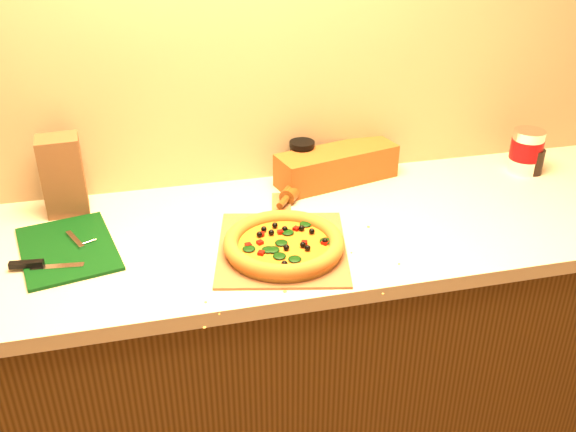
% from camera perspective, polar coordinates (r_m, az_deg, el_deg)
% --- Properties ---
extents(cabinet, '(2.80, 0.65, 0.86)m').
position_cam_1_polar(cabinet, '(2.04, -1.82, -12.69)').
color(cabinet, '#452B0E').
rests_on(cabinet, ground).
extents(countertop, '(2.84, 0.68, 0.04)m').
position_cam_1_polar(countertop, '(1.77, -2.05, -1.71)').
color(countertop, beige).
rests_on(countertop, cabinet).
extents(pizza_peel, '(0.40, 0.52, 0.01)m').
position_cam_1_polar(pizza_peel, '(1.68, -0.53, -2.59)').
color(pizza_peel, brown).
rests_on(pizza_peel, countertop).
extents(pizza, '(0.31, 0.31, 0.04)m').
position_cam_1_polar(pizza, '(1.64, -0.37, -2.50)').
color(pizza, '#B2732C').
rests_on(pizza, pizza_peel).
extents(cutting_board, '(0.29, 0.36, 0.02)m').
position_cam_1_polar(cutting_board, '(1.76, -19.09, -2.79)').
color(cutting_board, black).
rests_on(cutting_board, countertop).
extents(pepper_grinder, '(0.06, 0.06, 0.11)m').
position_cam_1_polar(pepper_grinder, '(2.21, 21.06, 4.63)').
color(pepper_grinder, black).
rests_on(pepper_grinder, countertop).
extents(rolling_pin, '(0.21, 0.30, 0.05)m').
position_cam_1_polar(rolling_pin, '(1.97, 1.14, 3.06)').
color(rolling_pin, '#562E0E').
rests_on(rolling_pin, countertop).
extents(coffee_canister, '(0.10, 0.10, 0.14)m').
position_cam_1_polar(coffee_canister, '(2.21, 20.43, 5.49)').
color(coffee_canister, silver).
rests_on(coffee_canister, countertop).
extents(bread_bag, '(0.40, 0.21, 0.11)m').
position_cam_1_polar(bread_bag, '(2.01, 4.35, 4.49)').
color(bread_bag, brown).
rests_on(bread_bag, countertop).
extents(paper_bag, '(0.12, 0.10, 0.23)m').
position_cam_1_polar(paper_bag, '(1.91, -19.38, 3.43)').
color(paper_bag, brown).
rests_on(paper_bag, countertop).
extents(dark_jar, '(0.08, 0.08, 0.13)m').
position_cam_1_polar(dark_jar, '(2.02, 1.24, 4.98)').
color(dark_jar, black).
rests_on(dark_jar, countertop).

